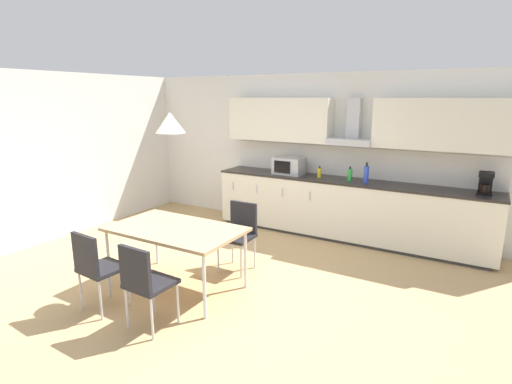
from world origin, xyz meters
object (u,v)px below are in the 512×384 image
at_px(bottle_green, 350,175).
at_px(chair_near_left, 95,264).
at_px(microwave, 289,166).
at_px(chair_far_right, 240,229).
at_px(coffee_maker, 486,183).
at_px(dining_table, 175,231).
at_px(bottle_blue, 366,174).
at_px(chair_near_right, 144,279).
at_px(pendant_lamp, 170,123).
at_px(bottle_yellow, 319,173).

distance_m(bottle_green, chair_near_left, 3.80).
distance_m(microwave, chair_far_right, 1.89).
height_order(coffee_maker, chair_near_left, coffee_maker).
bearing_deg(dining_table, bottle_blue, 60.46).
distance_m(microwave, chair_near_right, 3.51).
distance_m(coffee_maker, pendant_lamp, 4.10).
bearing_deg(chair_near_left, dining_table, 67.28).
height_order(microwave, coffee_maker, coffee_maker).
bearing_deg(dining_table, bottle_green, 65.12).
bearing_deg(chair_far_right, bottle_green, 63.92).
relative_size(bottle_blue, chair_near_right, 0.35).
height_order(microwave, bottle_blue, bottle_blue).
relative_size(microwave, bottle_green, 2.17).
bearing_deg(bottle_blue, chair_far_right, -122.69).
bearing_deg(chair_near_right, microwave, 92.90).
distance_m(coffee_maker, bottle_yellow, 2.30).
xyz_separation_m(chair_near_right, chair_near_left, (-0.69, 0.00, 0.00)).
relative_size(coffee_maker, chair_far_right, 0.34).
bearing_deg(chair_near_right, bottle_blue, 71.78).
bearing_deg(chair_near_left, bottle_yellow, 73.03).
bearing_deg(microwave, bottle_yellow, -1.02).
bearing_deg(coffee_maker, microwave, -179.47).
xyz_separation_m(coffee_maker, bottle_yellow, (-2.30, -0.04, -0.07)).
height_order(coffee_maker, dining_table, coffee_maker).
distance_m(chair_far_right, pendant_lamp, 1.65).
xyz_separation_m(microwave, dining_table, (-0.16, -2.63, -0.39)).
bearing_deg(microwave, chair_near_right, -87.10).
height_order(bottle_yellow, chair_near_left, bottle_yellow).
xyz_separation_m(coffee_maker, pendant_lamp, (-3.00, -2.66, 0.83)).
distance_m(bottle_blue, dining_table, 2.99).
bearing_deg(microwave, bottle_green, -1.69).
bearing_deg(bottle_blue, coffee_maker, 3.04).
bearing_deg(bottle_green, bottle_blue, -5.61).
xyz_separation_m(bottle_blue, dining_table, (-1.46, -2.58, -0.38)).
distance_m(coffee_maker, chair_far_right, 3.28).
xyz_separation_m(dining_table, chair_near_left, (-0.35, -0.83, -0.16)).
relative_size(microwave, bottle_blue, 1.56).
xyz_separation_m(bottle_green, pendant_lamp, (-1.21, -2.60, 0.89)).
height_order(microwave, bottle_green, microwave).
xyz_separation_m(bottle_green, chair_far_right, (-0.87, -1.77, -0.50)).
xyz_separation_m(bottle_yellow, chair_near_left, (-1.05, -3.45, -0.48)).
height_order(microwave, chair_near_left, microwave).
bearing_deg(bottle_green, pendant_lamp, -114.88).
bearing_deg(bottle_green, coffee_maker, 1.82).
xyz_separation_m(dining_table, pendant_lamp, (0.00, 0.00, 1.23)).
relative_size(bottle_blue, chair_far_right, 0.35).
bearing_deg(bottle_blue, microwave, 177.54).
bearing_deg(coffee_maker, bottle_yellow, -179.10).
height_order(bottle_yellow, chair_far_right, bottle_yellow).
distance_m(chair_near_right, chair_near_left, 0.69).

